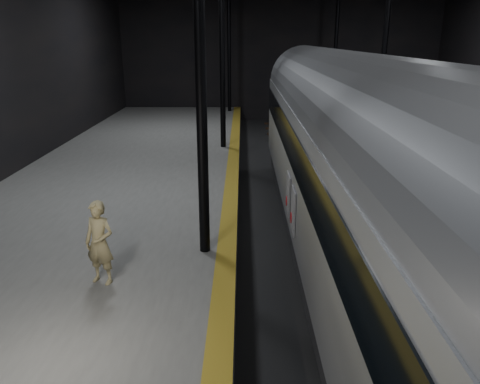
{
  "coord_description": "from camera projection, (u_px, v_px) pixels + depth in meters",
  "views": [
    {
      "loc": [
        -2.85,
        -14.89,
        6.17
      ],
      "look_at": [
        -2.91,
        -2.27,
        2.0
      ],
      "focal_mm": 35.0,
      "sensor_mm": 36.0,
      "label": 1
    }
  ],
  "objects": [
    {
      "name": "platform_left",
      "position": [
        106.0,
        213.0,
        15.94
      ],
      "size": [
        9.0,
        43.8,
        1.0
      ],
      "primitive_type": "cube",
      "color": "#545452",
      "rests_on": "ground"
    },
    {
      "name": "train",
      "position": [
        350.0,
        157.0,
        12.3
      ],
      "size": [
        3.2,
        21.38,
        5.72
      ],
      "color": "#979A9E",
      "rests_on": "ground"
    },
    {
      "name": "tactile_strip",
      "position": [
        230.0,
        199.0,
        15.76
      ],
      "size": [
        0.5,
        43.8,
        0.01
      ],
      "primitive_type": "cube",
      "color": "olive",
      "rests_on": "platform_left"
    },
    {
      "name": "ground",
      "position": [
        325.0,
        227.0,
        16.06
      ],
      "size": [
        44.0,
        44.0,
        0.0
      ],
      "primitive_type": "plane",
      "color": "black",
      "rests_on": "ground"
    },
    {
      "name": "track",
      "position": [
        325.0,
        225.0,
        16.04
      ],
      "size": [
        2.4,
        43.0,
        0.24
      ],
      "color": "#3F3328",
      "rests_on": "ground"
    },
    {
      "name": "woman",
      "position": [
        100.0,
        243.0,
        10.12
      ],
      "size": [
        0.8,
        0.65,
        1.89
      ],
      "primitive_type": "imported",
      "rotation": [
        0.0,
        0.0,
        -0.33
      ],
      "color": "tan",
      "rests_on": "platform_left"
    }
  ]
}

